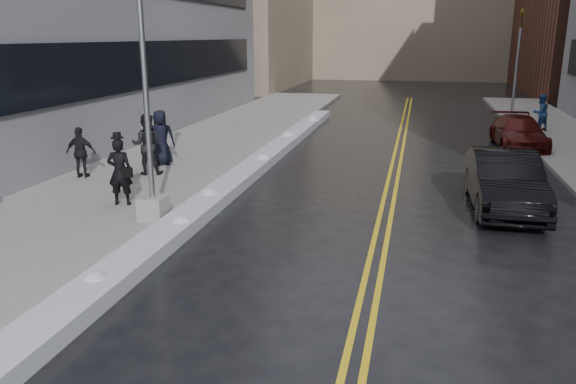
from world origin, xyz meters
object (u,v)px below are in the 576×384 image
Objects in this scene: car_black at (504,181)px; pedestrian_d at (81,152)px; pedestrian_fedora at (120,172)px; car_maroon at (519,133)px; pedestrian_c at (161,138)px; pedestrian_b at (147,144)px; lamppost at (148,128)px; traffic_signal at (517,60)px; pedestrian_east at (540,113)px.

pedestrian_d is at bearing 178.35° from car_black.
pedestrian_fedora reaches higher than car_maroon.
pedestrian_c is 11.79m from car_black.
car_maroon is at bearing -165.39° from pedestrian_b.
traffic_signal is (11.80, 22.00, 0.87)m from lamppost.
pedestrian_c reaches higher than pedestrian_d.
lamppost is 4.06× the size of pedestrian_fedora.
pedestrian_c reaches higher than car_maroon.
car_maroon is (12.26, 12.01, -0.41)m from pedestrian_fedora.
traffic_signal is at bearing -134.05° from pedestrian_fedora.
traffic_signal reaches higher than pedestrian_fedora.
car_black is at bearing 171.03° from pedestrian_d.
pedestrian_b is 1.02× the size of pedestrian_c.
traffic_signal is at bearing 80.05° from car_black.
pedestrian_fedora reaches higher than pedestrian_d.
pedestrian_east is at bearing 66.61° from car_maroon.
traffic_signal is 1.27× the size of car_maroon.
pedestrian_d reaches higher than car_maroon.
pedestrian_fedora is at bearing -122.27° from traffic_signal.
pedestrian_east is 0.38× the size of car_maroon.
pedestrian_d is (-16.10, -18.44, -2.41)m from traffic_signal.
pedestrian_c is at bearing -89.18° from pedestrian_fedora.
pedestrian_east is at bearing -142.38° from pedestrian_fedora.
lamppost is at bearing -118.21° from traffic_signal.
pedestrian_fedora is 0.91× the size of pedestrian_b.
pedestrian_b reaches higher than car_black.
pedestrian_fedora is 3.60m from pedestrian_b.
car_maroon is (10.80, 13.02, -1.85)m from lamppost.
pedestrian_c is 18.70m from pedestrian_east.
lamppost reaches higher than car_maroon.
pedestrian_east is at bearing -157.67° from pedestrian_b.
pedestrian_c is 2.96m from pedestrian_d.
pedestrian_east is (12.40, 17.17, -1.48)m from lamppost.
pedestrian_fedora reaches higher than pedestrian_east.
pedestrian_b reaches higher than pedestrian_east.
pedestrian_b is at bearing 118.02° from lamppost.
pedestrian_d is at bearing -131.12° from traffic_signal.
pedestrian_b reaches higher than pedestrian_fedora.
lamppost is at bearing 22.00° from pedestrian_east.
pedestrian_fedora is 1.04× the size of pedestrian_east.
pedestrian_east reaches higher than car_black.
pedestrian_east reaches higher than car_maroon.
traffic_signal is 18.93m from car_black.
lamppost is 5.26m from pedestrian_b.
pedestrian_b is (-14.19, -17.52, -2.22)m from traffic_signal.
car_black is (-2.84, -18.54, -2.59)m from traffic_signal.
pedestrian_fedora is at bearing 129.61° from pedestrian_d.
car_maroon is (13.36, 7.08, -0.47)m from pedestrian_c.
pedestrian_c is 1.19× the size of pedestrian_d.
pedestrian_c is 0.43× the size of car_maroon.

